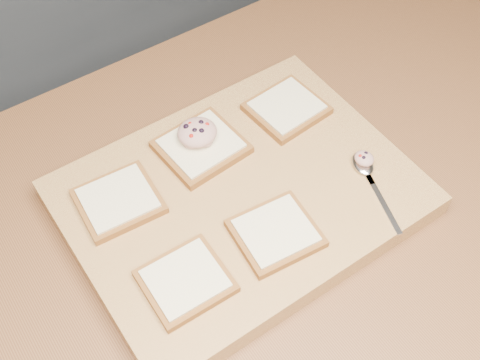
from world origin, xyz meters
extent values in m
cube|color=slate|center=(0.00, 0.00, 0.42)|extent=(1.90, 0.75, 0.84)
cube|color=brown|center=(0.00, 0.00, 0.87)|extent=(2.00, 0.80, 0.06)
cube|color=tan|center=(-0.13, 0.00, 0.92)|extent=(0.51, 0.38, 0.04)
cube|color=brown|center=(-0.29, 0.08, 0.95)|extent=(0.12, 0.11, 0.01)
cube|color=#F6E7BB|center=(-0.29, 0.08, 0.95)|extent=(0.11, 0.10, 0.00)
cube|color=brown|center=(-0.14, 0.10, 0.95)|extent=(0.13, 0.12, 0.01)
cube|color=#F6E7BB|center=(-0.14, 0.10, 0.96)|extent=(0.11, 0.10, 0.00)
cube|color=brown|center=(0.03, 0.09, 0.95)|extent=(0.12, 0.11, 0.01)
cube|color=#F6E7BB|center=(0.03, 0.09, 0.95)|extent=(0.11, 0.10, 0.00)
cube|color=brown|center=(-0.28, -0.09, 0.95)|extent=(0.11, 0.10, 0.01)
cube|color=#F6E7BB|center=(-0.28, -0.09, 0.95)|extent=(0.10, 0.09, 0.00)
cube|color=brown|center=(-0.13, -0.10, 0.95)|extent=(0.12, 0.11, 0.01)
cube|color=#F6E7BB|center=(-0.13, -0.10, 0.95)|extent=(0.11, 0.10, 0.00)
ellipsoid|color=tan|center=(-0.13, 0.11, 0.97)|extent=(0.06, 0.06, 0.03)
sphere|color=black|center=(-0.12, 0.11, 0.98)|extent=(0.01, 0.01, 0.01)
sphere|color=black|center=(-0.15, 0.12, 0.98)|extent=(0.01, 0.01, 0.01)
sphere|color=black|center=(-0.13, 0.10, 0.98)|extent=(0.01, 0.01, 0.01)
sphere|color=black|center=(-0.14, 0.10, 0.98)|extent=(0.01, 0.01, 0.01)
sphere|color=#A5140C|center=(-0.12, 0.10, 0.98)|extent=(0.01, 0.01, 0.01)
sphere|color=#A5140C|center=(-0.14, 0.12, 0.98)|extent=(0.01, 0.01, 0.01)
sphere|color=#A5140C|center=(-0.15, 0.10, 0.98)|extent=(0.01, 0.01, 0.01)
ellipsoid|color=silver|center=(0.05, -0.07, 0.95)|extent=(0.04, 0.05, 0.01)
cube|color=silver|center=(0.05, -0.09, 0.94)|extent=(0.02, 0.03, 0.00)
cube|color=silver|center=(0.03, -0.14, 0.94)|extent=(0.04, 0.11, 0.00)
ellipsoid|color=tan|center=(0.05, -0.07, 0.96)|extent=(0.03, 0.03, 0.02)
sphere|color=black|center=(0.06, -0.07, 0.96)|extent=(0.01, 0.01, 0.01)
sphere|color=black|center=(0.05, -0.07, 0.96)|extent=(0.01, 0.01, 0.01)
sphere|color=#A5140C|center=(0.05, -0.07, 0.96)|extent=(0.01, 0.01, 0.01)
camera|label=1|loc=(-0.43, -0.44, 1.67)|focal=45.00mm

